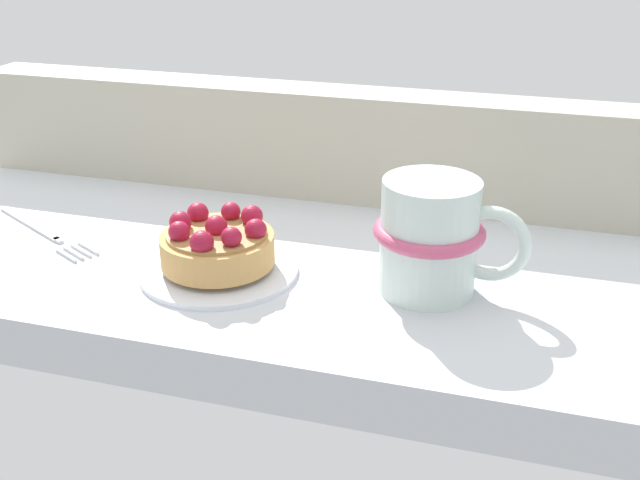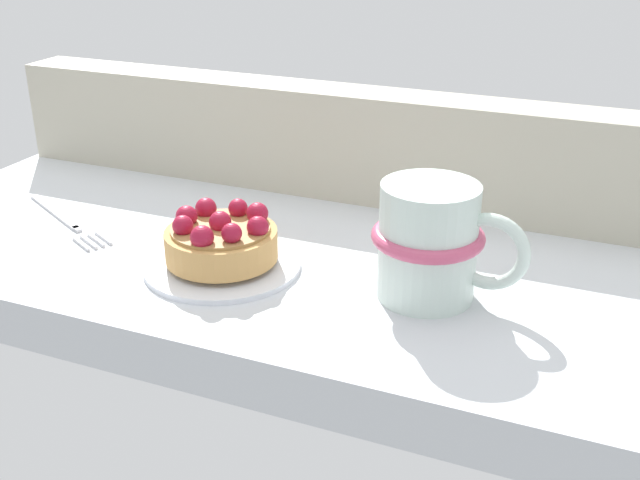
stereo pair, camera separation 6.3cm
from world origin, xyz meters
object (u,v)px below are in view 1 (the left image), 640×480
Objects in this scene: raspberry_tart at (217,244)px; dessert_fork at (44,230)px; coffee_mug at (432,237)px; dessert_plate at (219,268)px.

dessert_fork is at bearing 171.33° from raspberry_tart.
raspberry_tart is 0.78× the size of coffee_mug.
raspberry_tart is (-0.01, 0.01, 2.27)cm from dessert_plate.
coffee_mug is (17.72, 1.90, 2.08)cm from raspberry_tart.
coffee_mug is at bearing 6.16° from dessert_plate.
raspberry_tart is at bearing 134.29° from dessert_plate.
coffee_mug reaches higher than dessert_plate.
raspberry_tart reaches higher than dessert_plate.
coffee_mug is at bearing 6.11° from raspberry_tart.
coffee_mug reaches higher than raspberry_tart.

